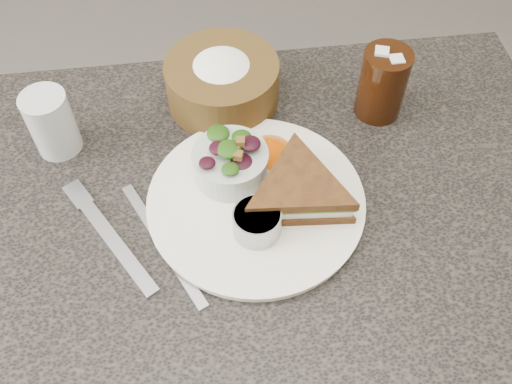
{
  "coord_description": "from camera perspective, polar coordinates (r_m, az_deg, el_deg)",
  "views": [
    {
      "loc": [
        -0.04,
        -0.43,
        1.41
      ],
      "look_at": [
        0.02,
        0.03,
        0.78
      ],
      "focal_mm": 40.0,
      "sensor_mm": 36.0,
      "label": 1
    }
  ],
  "objects": [
    {
      "name": "sandwich",
      "position": [
        0.78,
        4.29,
        0.15
      ],
      "size": [
        0.19,
        0.19,
        0.05
      ],
      "primitive_type": null,
      "rotation": [
        0.0,
        0.0,
        -0.09
      ],
      "color": "#4D3214",
      "rests_on": "dinner_plate"
    },
    {
      "name": "bread_basket",
      "position": [
        0.91,
        -3.42,
        11.47
      ],
      "size": [
        0.18,
        0.18,
        0.1
      ],
      "primitive_type": null,
      "rotation": [
        0.0,
        0.0,
        0.03
      ],
      "color": "brown",
      "rests_on": "dining_table"
    },
    {
      "name": "cola_glass",
      "position": [
        0.9,
        12.6,
        10.81
      ],
      "size": [
        0.07,
        0.07,
        0.13
      ],
      "primitive_type": null,
      "rotation": [
        0.0,
        0.0,
        -0.01
      ],
      "color": "black",
      "rests_on": "dining_table"
    },
    {
      "name": "orange_wedge",
      "position": [
        0.84,
        1.38,
        4.66
      ],
      "size": [
        0.08,
        0.08,
        0.03
      ],
      "primitive_type": "cone",
      "rotation": [
        0.0,
        0.0,
        0.18
      ],
      "color": "#E85800",
      "rests_on": "dinner_plate"
    },
    {
      "name": "dining_table",
      "position": [
        1.12,
        -0.88,
        -13.5
      ],
      "size": [
        1.0,
        0.7,
        0.75
      ],
      "primitive_type": "cube",
      "color": "black",
      "rests_on": "floor"
    },
    {
      "name": "dinner_plate",
      "position": [
        0.8,
        -0.0,
        -0.99
      ],
      "size": [
        0.3,
        0.3,
        0.01
      ],
      "primitive_type": "cylinder",
      "color": "white",
      "rests_on": "dining_table"
    },
    {
      "name": "salad_bowl",
      "position": [
        0.8,
        -2.58,
        3.24
      ],
      "size": [
        0.11,
        0.11,
        0.06
      ],
      "primitive_type": null,
      "rotation": [
        0.0,
        0.0,
        0.07
      ],
      "color": "#A4B0AA",
      "rests_on": "dinner_plate"
    },
    {
      "name": "fork",
      "position": [
        0.8,
        -14.05,
        -4.83
      ],
      "size": [
        0.12,
        0.18,
        0.01
      ],
      "primitive_type": "cube",
      "rotation": [
        0.0,
        0.0,
        0.55
      ],
      "color": "#989CA4",
      "rests_on": "dining_table"
    },
    {
      "name": "water_glass",
      "position": [
        0.89,
        -19.77,
        6.52
      ],
      "size": [
        0.08,
        0.08,
        0.1
      ],
      "primitive_type": "cylinder",
      "rotation": [
        0.0,
        0.0,
        0.32
      ],
      "color": "silver",
      "rests_on": "dining_table"
    },
    {
      "name": "dressing_ramekin",
      "position": [
        0.75,
        0.1,
        -3.04
      ],
      "size": [
        0.08,
        0.08,
        0.04
      ],
      "primitive_type": "cylinder",
      "rotation": [
        0.0,
        0.0,
        0.22
      ],
      "color": "#93969C",
      "rests_on": "dinner_plate"
    },
    {
      "name": "knife",
      "position": [
        0.78,
        -9.32,
        -5.11
      ],
      "size": [
        0.11,
        0.21,
        0.0
      ],
      "primitive_type": "cube",
      "rotation": [
        0.0,
        0.0,
        0.45
      ],
      "color": "#A6ABB3",
      "rests_on": "dining_table"
    }
  ]
}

